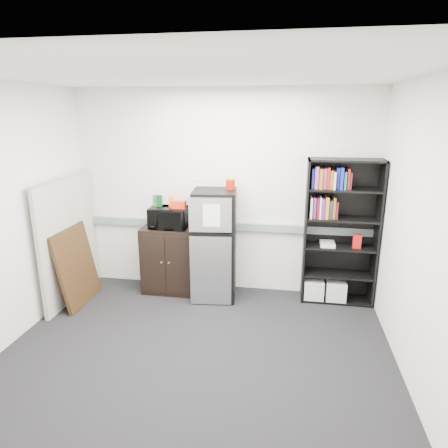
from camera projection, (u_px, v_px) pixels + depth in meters
name	position (u px, v px, depth m)	size (l,w,h in m)	color
floor	(194.00, 358.00, 4.03)	(4.00, 4.00, 0.00)	black
wall_back	(223.00, 193.00, 5.32)	(4.00, 0.02, 2.70)	white
wall_right	(423.00, 241.00, 3.34)	(0.02, 3.50, 2.70)	white
ceiling	(188.00, 74.00, 3.29)	(4.00, 3.50, 0.02)	white
electrical_raceway	(223.00, 226.00, 5.41)	(3.92, 0.05, 0.10)	slate
wall_note	(197.00, 177.00, 5.31)	(0.14, 0.00, 0.10)	white
bookshelf	(339.00, 229.00, 5.01)	(0.90, 0.34, 1.85)	black
cubicle_partition	(69.00, 239.00, 5.13)	(0.06, 1.30, 1.62)	#A19A8F
cabinet	(171.00, 259.00, 5.43)	(0.73, 0.49, 0.91)	black
microwave	(169.00, 218.00, 5.26)	(0.50, 0.34, 0.27)	black
snack_box_a	(156.00, 201.00, 5.26)	(0.07, 0.05, 0.15)	#19592E
snack_box_b	(159.00, 201.00, 5.25)	(0.07, 0.05, 0.15)	#0C3615
snack_box_c	(171.00, 202.00, 5.23)	(0.07, 0.05, 0.14)	orange
snack_bag	(179.00, 204.00, 5.17)	(0.18, 0.10, 0.10)	red
refrigerator	(215.00, 245.00, 5.19)	(0.59, 0.62, 1.44)	black
coffee_can	(230.00, 183.00, 5.06)	(0.12, 0.12, 0.16)	#AA1807
framed_poster	(77.00, 266.00, 5.09)	(0.23, 0.78, 0.99)	black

